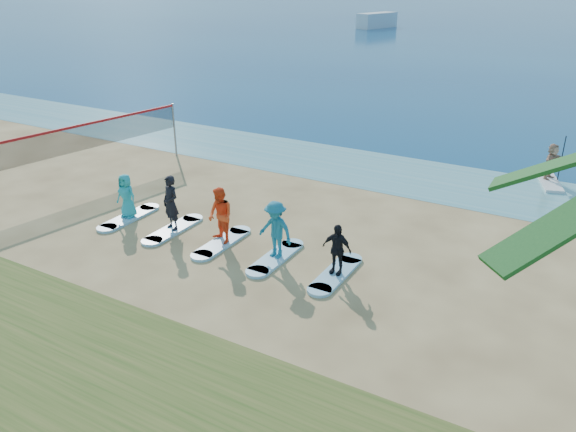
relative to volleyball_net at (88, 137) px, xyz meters
The scene contains 16 objects.
ground 11.59m from the volleyball_net, 17.00° to the right, with size 600.00×600.00×0.00m, color tan.
shallow_water 13.20m from the volleyball_net, 33.21° to the left, with size 600.00×600.00×0.00m, color teal.
volleyball_net is the anchor object (origin of this frame).
paddleboard 19.26m from the volleyball_net, 29.68° to the left, with size 0.70×3.00×0.12m, color silver.
paddleboarder 19.19m from the volleyball_net, 29.68° to the left, with size 1.39×0.44×1.50m, color tan.
boat_offshore_a 72.18m from the volleyball_net, 102.23° to the left, with size 2.30×7.32×2.20m, color silver.
surfboard_0 5.07m from the volleyball_net, 27.81° to the right, with size 0.70×2.20×0.09m, color #8DC5DB.
student_0 4.83m from the volleyball_net, 27.81° to the right, with size 0.77×0.50×1.58m, color teal.
surfboard_1 6.85m from the volleyball_net, 19.51° to the right, with size 0.70×2.20×0.09m, color #8DC5DB.
student_1 6.65m from the volleyball_net, 19.51° to the right, with size 0.68×0.45×1.87m, color black.
surfboard_2 8.74m from the volleyball_net, 14.94° to the right, with size 0.70×2.20×0.09m, color #8DC5DB.
student_2 8.59m from the volleyball_net, 14.94° to the right, with size 0.89×0.69×1.83m, color #FF481A.
surfboard_3 10.69m from the volleyball_net, 12.08° to the right, with size 0.70×2.20×0.09m, color #8DC5DB.
student_3 10.57m from the volleyball_net, 12.08° to the right, with size 1.17×0.67×1.81m, color #1B7087.
surfboard_4 12.66m from the volleyball_net, 10.12° to the right, with size 0.70×2.20×0.09m, color #8DC5DB.
student_4 12.57m from the volleyball_net, 10.12° to the right, with size 0.90×0.37×1.53m, color black.
Camera 1 is at (7.30, -11.91, 8.14)m, focal length 35.00 mm.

